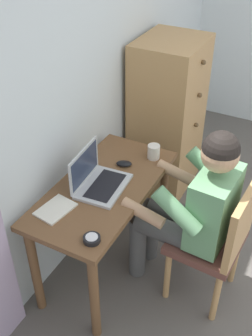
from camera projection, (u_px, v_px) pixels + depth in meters
wall_back at (83, 71)px, 2.53m from camera, size 4.80×0.05×2.50m
desk at (104, 202)px, 2.53m from camera, size 1.07×0.52×0.72m
dresser at (167, 118)px, 3.30m from camera, size 0.56×0.50×1.28m
chair at (218, 239)px, 2.41m from camera, size 0.44×0.42×0.89m
person_seated at (192, 205)px, 2.38m from camera, size 0.55×0.60×1.20m
laptop at (97, 179)px, 2.43m from camera, size 0.36×0.28×0.24m
computer_mouse at (124, 164)px, 2.62m from camera, size 0.09×0.12×0.03m
desk_clock at (92, 239)px, 2.08m from camera, size 0.09×0.09×0.03m
notebook_pad at (55, 209)px, 2.28m from camera, size 0.23×0.18×0.01m
coffee_mug at (154, 152)px, 2.67m from camera, size 0.12×0.08×0.09m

